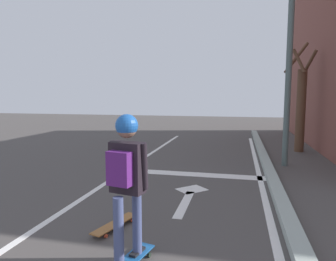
# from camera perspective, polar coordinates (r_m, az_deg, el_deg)

# --- Properties ---
(lane_line_center) EXTENTS (0.12, 20.00, 0.01)m
(lane_line_center) POSITION_cam_1_polar(r_m,az_deg,el_deg) (5.34, -20.75, -15.02)
(lane_line_center) COLOR silver
(lane_line_center) RESTS_ON ground
(lane_line_curbside) EXTENTS (0.12, 20.00, 0.01)m
(lane_line_curbside) POSITION_cam_1_polar(r_m,az_deg,el_deg) (4.55, 19.37, -18.85)
(lane_line_curbside) COLOR silver
(lane_line_curbside) RESTS_ON ground
(stop_bar) EXTENTS (3.49, 0.40, 0.01)m
(stop_bar) POSITION_cam_1_polar(r_m,az_deg,el_deg) (7.59, 4.55, -8.13)
(stop_bar) COLOR silver
(stop_bar) RESTS_ON ground
(lane_arrow_stem) EXTENTS (0.16, 1.40, 0.01)m
(lane_arrow_stem) POSITION_cam_1_polar(r_m,az_deg,el_deg) (5.62, 3.12, -13.46)
(lane_arrow_stem) COLOR silver
(lane_arrow_stem) RESTS_ON ground
(lane_arrow_head) EXTENTS (0.71, 0.71, 0.01)m
(lane_arrow_head) POSITION_cam_1_polar(r_m,az_deg,el_deg) (6.42, 4.47, -10.90)
(lane_arrow_head) COLOR silver
(lane_arrow_head) RESTS_ON ground
(curb_strip) EXTENTS (0.24, 24.00, 0.14)m
(curb_strip) POSITION_cam_1_polar(r_m,az_deg,el_deg) (4.56, 22.69, -18.03)
(curb_strip) COLOR #99A59C
(curb_strip) RESTS_ON ground
(skater) EXTENTS (0.45, 0.62, 1.65)m
(skater) POSITION_cam_1_polar(r_m,az_deg,el_deg) (3.34, -7.76, -7.36)
(skater) COLOR #404A74
(skater) RESTS_ON skateboard
(spare_skateboard) EXTENTS (0.42, 0.89, 0.08)m
(spare_skateboard) POSITION_cam_1_polar(r_m,az_deg,el_deg) (4.72, -9.85, -16.82)
(spare_skateboard) COLOR #905B2D
(spare_skateboard) RESTS_ON ground
(traffic_signal_mast) EXTENTS (4.87, 0.34, 5.93)m
(traffic_signal_mast) POSITION_cam_1_polar(r_m,az_deg,el_deg) (9.10, 12.97, 22.18)
(traffic_signal_mast) COLOR #4F605E
(traffic_signal_mast) RESTS_ON ground
(roadside_tree) EXTENTS (1.07, 1.01, 3.76)m
(roadside_tree) POSITION_cam_1_polar(r_m,az_deg,el_deg) (11.34, 23.55, 4.41)
(roadside_tree) COLOR brown
(roadside_tree) RESTS_ON ground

